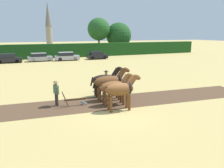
% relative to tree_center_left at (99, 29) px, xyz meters
% --- Properties ---
extents(ground_plane, '(240.00, 240.00, 0.00)m').
position_rel_tree_center_left_xyz_m(ground_plane, '(-12.65, -38.91, -5.85)').
color(ground_plane, tan).
extents(plowed_furrow_strip, '(32.94, 6.36, 0.01)m').
position_rel_tree_center_left_xyz_m(plowed_furrow_strip, '(-17.19, -36.53, -5.85)').
color(plowed_furrow_strip, brown).
rests_on(plowed_furrow_strip, ground).
extents(hedgerow, '(71.90, 1.60, 2.83)m').
position_rel_tree_center_left_xyz_m(hedgerow, '(-12.65, -5.42, -4.44)').
color(hedgerow, '#194719').
rests_on(hedgerow, ground).
extents(tree_center_left, '(5.39, 5.39, 8.56)m').
position_rel_tree_center_left_xyz_m(tree_center_left, '(0.00, 0.00, 0.00)').
color(tree_center_left, brown).
rests_on(tree_center_left, ground).
extents(tree_center, '(6.35, 6.35, 7.54)m').
position_rel_tree_center_left_xyz_m(tree_center, '(5.31, 0.08, -1.49)').
color(tree_center, '#423323').
rests_on(tree_center, ground).
extents(church_spire, '(2.52, 2.52, 16.35)m').
position_rel_tree_center_left_xyz_m(church_spire, '(-7.01, 36.62, 2.71)').
color(church_spire, gray).
rests_on(church_spire, ground).
extents(draft_horse_lead_left, '(2.62, 1.06, 2.40)m').
position_rel_tree_center_left_xyz_m(draft_horse_lead_left, '(-12.35, -38.75, -4.46)').
color(draft_horse_lead_left, brown).
rests_on(draft_horse_lead_left, ground).
extents(draft_horse_lead_right, '(2.69, 1.09, 2.27)m').
position_rel_tree_center_left_xyz_m(draft_horse_lead_right, '(-12.24, -37.58, -4.58)').
color(draft_horse_lead_right, brown).
rests_on(draft_horse_lead_right, ground).
extents(draft_horse_trail_left, '(2.98, 1.13, 2.50)m').
position_rel_tree_center_left_xyz_m(draft_horse_trail_left, '(-12.12, -36.41, -4.43)').
color(draft_horse_trail_left, brown).
rests_on(draft_horse_trail_left, ground).
extents(draft_horse_trail_right, '(2.86, 1.05, 2.39)m').
position_rel_tree_center_left_xyz_m(draft_horse_trail_right, '(-12.01, -35.23, -4.53)').
color(draft_horse_trail_right, black).
rests_on(draft_horse_trail_right, ground).
extents(plow, '(1.74, 0.49, 1.13)m').
position_rel_tree_center_left_xyz_m(plow, '(-14.77, -36.75, -5.53)').
color(plow, '#4C331E').
rests_on(plow, ground).
extents(farmer_at_plow, '(0.44, 0.66, 1.77)m').
position_rel_tree_center_left_xyz_m(farmer_at_plow, '(-16.08, -36.25, -4.80)').
color(farmer_at_plow, '#38332D').
rests_on(farmer_at_plow, ground).
extents(farmer_beside_team, '(0.45, 0.61, 1.77)m').
position_rel_tree_center_left_xyz_m(farmer_beside_team, '(-11.39, -33.70, -4.80)').
color(farmer_beside_team, '#4C4C4C').
rests_on(farmer_beside_team, ground).
extents(parked_car_left, '(4.25, 1.96, 1.57)m').
position_rel_tree_center_left_xyz_m(parked_car_left, '(-19.97, -10.27, -5.10)').
color(parked_car_left, black).
rests_on(parked_car_left, ground).
extents(parked_car_center_left, '(4.27, 1.83, 1.49)m').
position_rel_tree_center_left_xyz_m(parked_car_center_left, '(-14.87, -10.10, -5.13)').
color(parked_car_center_left, '#9E9EA8').
rests_on(parked_car_center_left, ground).
extents(parked_car_center, '(4.48, 2.02, 1.54)m').
position_rel_tree_center_left_xyz_m(parked_car_center, '(-10.16, -10.70, -5.11)').
color(parked_car_center, '#A8A8B2').
rests_on(parked_car_center, ground).
extents(parked_car_center_right, '(3.92, 1.81, 1.54)m').
position_rel_tree_center_left_xyz_m(parked_car_center_right, '(-4.31, -10.83, -5.11)').
color(parked_car_center_right, black).
rests_on(parked_car_center_right, ground).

